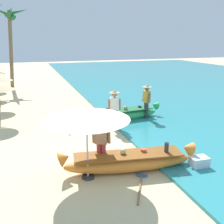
{
  "coord_description": "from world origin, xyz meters",
  "views": [
    {
      "loc": [
        -1.77,
        -7.14,
        3.78
      ],
      "look_at": [
        1.48,
        2.63,
        0.9
      ],
      "focal_mm": 41.73,
      "sensor_mm": 36.0,
      "label": 1
    }
  ],
  "objects_px": {
    "patio_umbrella_large": "(86,114)",
    "cooler_box": "(199,163)",
    "boat_green_midground": "(115,116)",
    "paddle": "(140,183)",
    "person_vendor_hatted": "(114,106)",
    "boat_orange_foreground": "(128,161)",
    "palm_tree_mid_cluster": "(9,24)",
    "person_vendor_assistant": "(147,99)",
    "person_tourist_customer": "(101,140)"
  },
  "relations": [
    {
      "from": "cooler_box",
      "to": "paddle",
      "type": "height_order",
      "value": "cooler_box"
    },
    {
      "from": "boat_green_midground",
      "to": "paddle",
      "type": "bearing_deg",
      "value": -101.83
    },
    {
      "from": "boat_green_midground",
      "to": "person_vendor_hatted",
      "type": "bearing_deg",
      "value": -111.34
    },
    {
      "from": "boat_green_midground",
      "to": "paddle",
      "type": "xyz_separation_m",
      "value": [
        -1.12,
        -5.35,
        -0.28
      ]
    },
    {
      "from": "boat_orange_foreground",
      "to": "cooler_box",
      "type": "xyz_separation_m",
      "value": [
        2.05,
        -0.58,
        -0.11
      ]
    },
    {
      "from": "palm_tree_mid_cluster",
      "to": "cooler_box",
      "type": "height_order",
      "value": "palm_tree_mid_cluster"
    },
    {
      "from": "cooler_box",
      "to": "person_vendor_hatted",
      "type": "bearing_deg",
      "value": 108.09
    },
    {
      "from": "person_tourist_customer",
      "to": "palm_tree_mid_cluster",
      "type": "distance_m",
      "value": 16.52
    },
    {
      "from": "patio_umbrella_large",
      "to": "paddle",
      "type": "relative_size",
      "value": 1.64
    },
    {
      "from": "boat_orange_foreground",
      "to": "paddle",
      "type": "height_order",
      "value": "boat_orange_foreground"
    },
    {
      "from": "person_tourist_customer",
      "to": "paddle",
      "type": "distance_m",
      "value": 1.67
    },
    {
      "from": "boat_orange_foreground",
      "to": "cooler_box",
      "type": "distance_m",
      "value": 2.13
    },
    {
      "from": "person_vendor_assistant",
      "to": "paddle",
      "type": "distance_m",
      "value": 6.02
    },
    {
      "from": "person_tourist_customer",
      "to": "cooler_box",
      "type": "height_order",
      "value": "person_tourist_customer"
    },
    {
      "from": "person_vendor_hatted",
      "to": "patio_umbrella_large",
      "type": "height_order",
      "value": "patio_umbrella_large"
    },
    {
      "from": "person_vendor_hatted",
      "to": "patio_umbrella_large",
      "type": "bearing_deg",
      "value": -118.84
    },
    {
      "from": "boat_orange_foreground",
      "to": "person_tourist_customer",
      "type": "xyz_separation_m",
      "value": [
        -0.73,
        0.36,
        0.64
      ]
    },
    {
      "from": "person_vendor_assistant",
      "to": "patio_umbrella_large",
      "type": "xyz_separation_m",
      "value": [
        -3.96,
        -4.53,
        0.87
      ]
    },
    {
      "from": "boat_green_midground",
      "to": "cooler_box",
      "type": "xyz_separation_m",
      "value": [
        0.9,
        -5.12,
        -0.12
      ]
    },
    {
      "from": "boat_orange_foreground",
      "to": "person_vendor_hatted",
      "type": "xyz_separation_m",
      "value": [
        0.83,
        3.72,
        0.71
      ]
    },
    {
      "from": "cooler_box",
      "to": "paddle",
      "type": "bearing_deg",
      "value": -171.21
    },
    {
      "from": "boat_orange_foreground",
      "to": "paddle",
      "type": "distance_m",
      "value": 0.85
    },
    {
      "from": "person_vendor_assistant",
      "to": "palm_tree_mid_cluster",
      "type": "xyz_separation_m",
      "value": [
        -6.24,
        11.66,
        3.92
      ]
    },
    {
      "from": "boat_orange_foreground",
      "to": "patio_umbrella_large",
      "type": "relative_size",
      "value": 1.77
    },
    {
      "from": "person_vendor_assistant",
      "to": "cooler_box",
      "type": "distance_m",
      "value": 5.17
    },
    {
      "from": "patio_umbrella_large",
      "to": "cooler_box",
      "type": "bearing_deg",
      "value": -9.3
    },
    {
      "from": "person_vendor_assistant",
      "to": "cooler_box",
      "type": "bearing_deg",
      "value": -97.53
    },
    {
      "from": "boat_orange_foreground",
      "to": "person_tourist_customer",
      "type": "height_order",
      "value": "person_tourist_customer"
    },
    {
      "from": "boat_orange_foreground",
      "to": "patio_umbrella_large",
      "type": "xyz_separation_m",
      "value": [
        -1.24,
        -0.04,
        1.58
      ]
    },
    {
      "from": "person_vendor_hatted",
      "to": "palm_tree_mid_cluster",
      "type": "bearing_deg",
      "value": 109.28
    },
    {
      "from": "person_tourist_customer",
      "to": "boat_orange_foreground",
      "type": "bearing_deg",
      "value": -26.54
    },
    {
      "from": "person_tourist_customer",
      "to": "person_vendor_assistant",
      "type": "height_order",
      "value": "person_vendor_assistant"
    },
    {
      "from": "boat_green_midground",
      "to": "palm_tree_mid_cluster",
      "type": "bearing_deg",
      "value": 111.89
    },
    {
      "from": "cooler_box",
      "to": "paddle",
      "type": "distance_m",
      "value": 2.04
    },
    {
      "from": "person_vendor_assistant",
      "to": "patio_umbrella_large",
      "type": "distance_m",
      "value": 6.08
    },
    {
      "from": "person_vendor_hatted",
      "to": "cooler_box",
      "type": "xyz_separation_m",
      "value": [
        1.22,
        -4.3,
        -0.81
      ]
    },
    {
      "from": "boat_orange_foreground",
      "to": "boat_green_midground",
      "type": "bearing_deg",
      "value": 75.78
    },
    {
      "from": "palm_tree_mid_cluster",
      "to": "paddle",
      "type": "height_order",
      "value": "palm_tree_mid_cluster"
    },
    {
      "from": "person_vendor_assistant",
      "to": "patio_umbrella_large",
      "type": "height_order",
      "value": "patio_umbrella_large"
    },
    {
      "from": "person_vendor_assistant",
      "to": "palm_tree_mid_cluster",
      "type": "relative_size",
      "value": 0.28
    },
    {
      "from": "boat_orange_foreground",
      "to": "palm_tree_mid_cluster",
      "type": "height_order",
      "value": "palm_tree_mid_cluster"
    },
    {
      "from": "boat_orange_foreground",
      "to": "boat_green_midground",
      "type": "height_order",
      "value": "boat_orange_foreground"
    },
    {
      "from": "person_vendor_hatted",
      "to": "person_vendor_assistant",
      "type": "relative_size",
      "value": 1.0
    },
    {
      "from": "person_vendor_hatted",
      "to": "person_vendor_assistant",
      "type": "height_order",
      "value": "person_vendor_assistant"
    },
    {
      "from": "person_tourist_customer",
      "to": "patio_umbrella_large",
      "type": "xyz_separation_m",
      "value": [
        -0.51,
        -0.4,
        0.94
      ]
    },
    {
      "from": "boat_green_midground",
      "to": "cooler_box",
      "type": "bearing_deg",
      "value": -80.0
    },
    {
      "from": "boat_green_midground",
      "to": "cooler_box",
      "type": "height_order",
      "value": "boat_green_midground"
    },
    {
      "from": "boat_orange_foreground",
      "to": "palm_tree_mid_cluster",
      "type": "bearing_deg",
      "value": 102.28
    },
    {
      "from": "patio_umbrella_large",
      "to": "palm_tree_mid_cluster",
      "type": "height_order",
      "value": "palm_tree_mid_cluster"
    },
    {
      "from": "boat_green_midground",
      "to": "patio_umbrella_large",
      "type": "distance_m",
      "value": 5.39
    }
  ]
}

